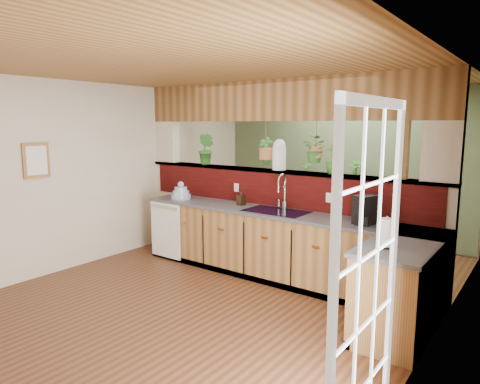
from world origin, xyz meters
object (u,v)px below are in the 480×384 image
Objects in this scene: faucet at (283,190)px; coffee_maker at (366,211)px; dish_stack at (181,193)px; soap_dispenser at (241,198)px; paper_towel at (386,234)px; shelving_console at (326,210)px; glass_jar at (279,155)px.

faucet reaches higher than coffee_maker.
faucet is at bearing 7.23° from dish_stack.
dish_stack is at bearing -172.77° from faucet.
faucet is 0.64m from soap_dispenser.
soap_dispenser is at bearing 158.75° from paper_towel.
coffee_maker is 2.82m from shelving_console.
faucet is 0.34× the size of shelving_console.
shelving_console is at bearing 61.24° from dish_stack.
paper_towel reaches higher than soap_dispenser.
soap_dispenser is 2.28m from shelving_console.
glass_jar is at bearing 131.56° from faucet.
glass_jar is at bearing 35.94° from soap_dispenser.
shelving_console is (1.28, 2.33, -0.48)m from dish_stack.
coffee_maker is at bearing 0.83° from dish_stack.
faucet is 2.25m from shelving_console.
shelving_console is at bearing 99.83° from faucet.
shelving_console is (-0.17, 1.90, -1.10)m from glass_jar.
glass_jar is (1.45, 0.43, 0.62)m from dish_stack.
soap_dispenser is 2.45m from paper_towel.
paper_towel is (2.28, -0.89, 0.03)m from soap_dispenser.
paper_towel reaches higher than shelving_console.
faucet is at bearing -48.44° from glass_jar.
coffee_maker is 1.12× the size of paper_towel.
soap_dispenser is 0.79m from glass_jar.
paper_towel is (1.67, -0.97, -0.12)m from faucet.
glass_jar reaches higher than paper_towel.
paper_towel is at bearing -21.25° from soap_dispenser.
coffee_maker is at bearing -15.73° from glass_jar.
paper_towel is (0.48, -0.80, -0.02)m from coffee_maker.
faucet reaches higher than shelving_console.
faucet is 1.59× the size of dish_stack.
soap_dispenser is 0.73× the size of paper_towel.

